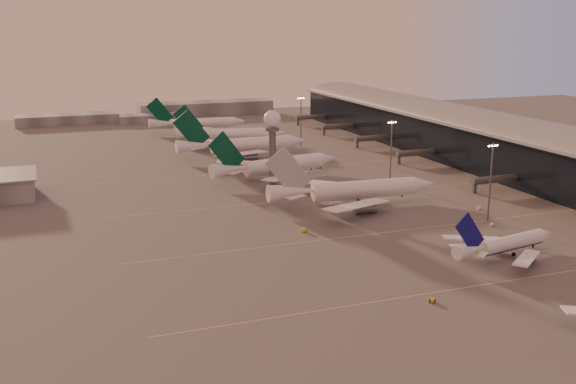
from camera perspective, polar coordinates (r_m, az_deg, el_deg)
name	(u,v)px	position (r m, az deg, el deg)	size (l,w,h in m)	color
ground	(432,314)	(151.57, 12.12, -10.03)	(700.00, 700.00, 0.00)	#575454
taxiway_markings	(418,227)	(211.04, 10.91, -2.97)	(180.00, 185.25, 0.02)	#D7CB4C
terminal	(514,148)	(295.78, 18.57, 3.57)	(57.00, 362.00, 23.04)	black
radar_tower	(272,133)	(252.50, -1.33, 4.99)	(6.40, 6.40, 31.10)	#4F5155
mast_b	(491,178)	(220.55, 16.79, 1.12)	(3.60, 0.56, 25.00)	#4F5155
mast_c	(391,149)	(262.94, 8.72, 3.61)	(3.60, 0.56, 25.00)	#4F5155
mast_d	(301,119)	(342.54, 1.10, 6.22)	(3.60, 0.56, 25.00)	#4F5155
distant_horizon	(167,112)	(451.41, -10.23, 6.68)	(165.00, 37.50, 9.00)	slate
narrowbody_mid	(506,246)	(190.51, 17.95, -4.37)	(37.15, 29.39, 14.63)	white
widebody_white	(354,194)	(233.30, 5.59, -0.15)	(61.91, 49.47, 21.77)	white
greentail_a	(276,169)	(272.19, -1.02, 1.99)	(57.74, 46.18, 21.21)	white
greentail_b	(243,148)	(316.68, -3.85, 3.76)	(63.53, 51.34, 23.09)	white
greentail_c	(231,137)	(351.02, -4.87, 4.70)	(56.22, 44.93, 20.70)	white
greentail_d	(198,125)	(391.54, -7.63, 5.61)	(56.31, 45.35, 20.44)	white
gsv_tug_mid	(432,301)	(157.01, 12.13, -8.98)	(3.48, 3.21, 0.86)	yellow
gsv_truck_b	(493,223)	(218.04, 16.96, -2.52)	(4.80, 2.01, 1.89)	silver
gsv_truck_c	(305,228)	(202.73, 1.47, -3.05)	(6.52, 4.33, 2.48)	yellow
gsv_catering_b	(480,204)	(235.33, 15.93, -0.97)	(5.01, 2.61, 3.99)	silver
gsv_tug_far	(322,195)	(243.15, 2.88, -0.30)	(4.15, 4.22, 1.06)	silver
gsv_tug_hangar	(319,167)	(290.55, 2.61, 2.11)	(3.91, 2.94, 0.99)	yellow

